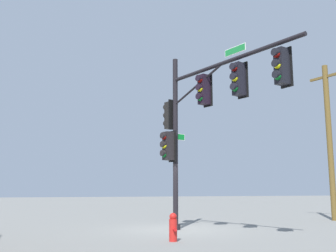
% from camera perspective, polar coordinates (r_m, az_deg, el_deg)
% --- Properties ---
extents(ground_plane, '(120.00, 120.00, 0.00)m').
position_cam_1_polar(ground_plane, '(15.25, 1.14, -15.02)').
color(ground_plane, slate).
extents(signal_pole_assembly, '(6.32, 2.84, 6.76)m').
position_cam_1_polar(signal_pole_assembly, '(14.16, 4.98, 2.56)').
color(signal_pole_assembly, black).
rests_on(signal_pole_assembly, ground_plane).
extents(utility_pole, '(1.76, 0.64, 7.89)m').
position_cam_1_polar(utility_pole, '(21.23, 22.67, -1.64)').
color(utility_pole, brown).
rests_on(utility_pole, ground_plane).
extents(fire_hydrant, '(0.33, 0.24, 0.83)m').
position_cam_1_polar(fire_hydrant, '(11.90, 0.76, -14.68)').
color(fire_hydrant, red).
rests_on(fire_hydrant, ground_plane).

